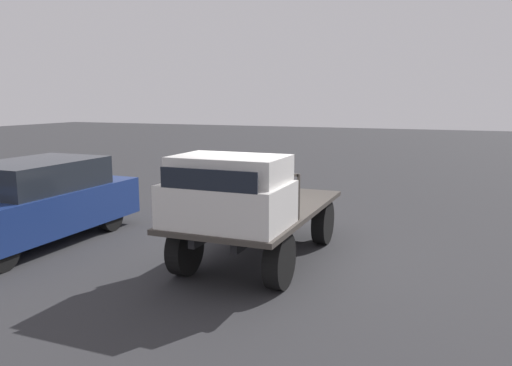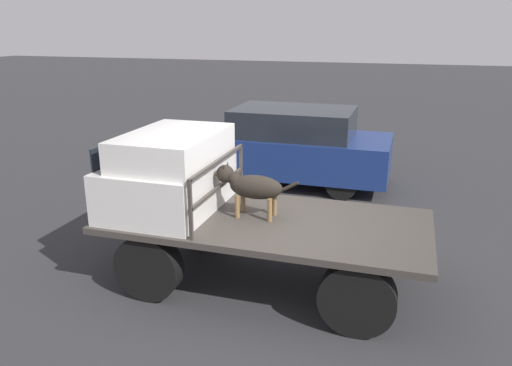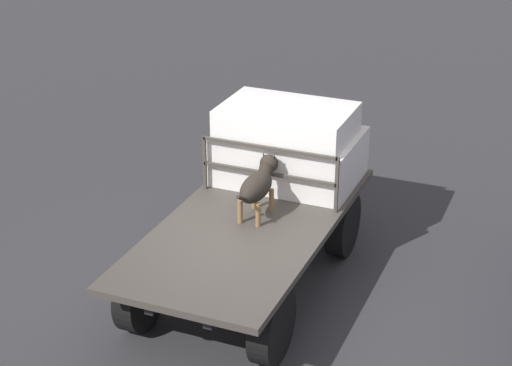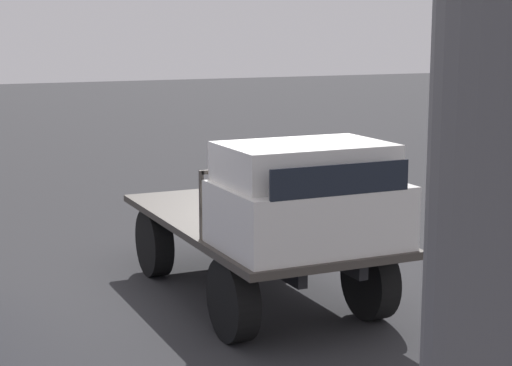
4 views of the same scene
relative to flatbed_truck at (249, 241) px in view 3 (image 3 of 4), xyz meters
name	(u,v)px [view 3 (image 3 of 4)]	position (x,y,z in m)	size (l,w,h in m)	color
ground_plane	(249,287)	(0.00, 0.00, -0.63)	(80.00, 80.00, 0.00)	#2D2D30
flatbed_truck	(249,241)	(0.00, 0.00, 0.00)	(3.99, 1.88, 0.89)	black
truck_cab	(288,145)	(1.29, 0.00, 0.74)	(1.26, 1.76, 1.01)	silver
truck_headboard	(269,165)	(0.62, 0.00, 0.73)	(0.04, 1.76, 0.71)	#3D3833
dog	(259,183)	(0.22, -0.03, 0.66)	(1.10, 0.30, 0.67)	brown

